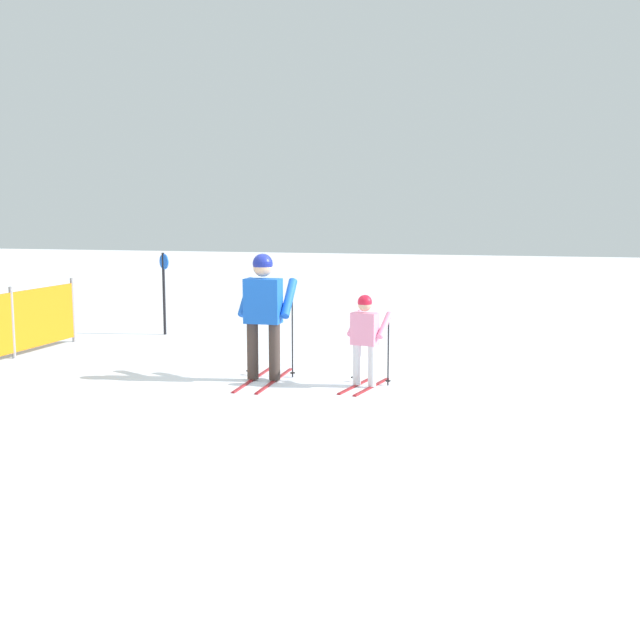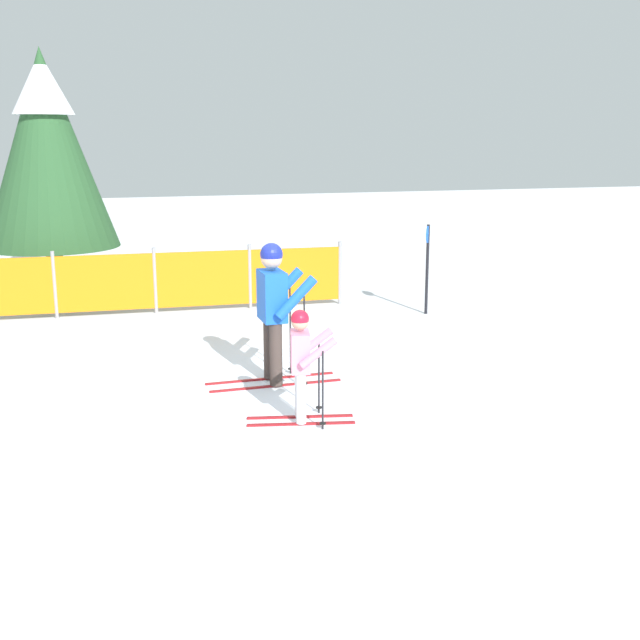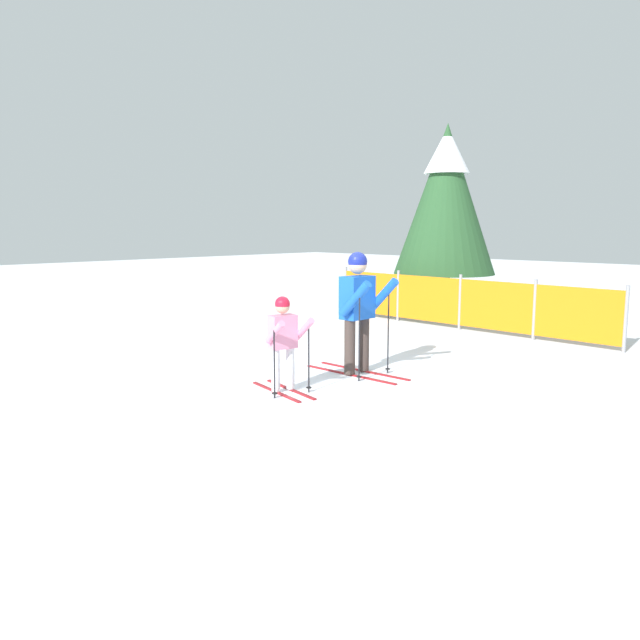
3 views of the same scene
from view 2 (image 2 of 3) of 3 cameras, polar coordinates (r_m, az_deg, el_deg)
name	(u,v)px [view 2 (image 2 of 3)]	position (r m, az deg, el deg)	size (l,w,h in m)	color
ground_plane	(265,385)	(9.74, -3.90, -4.65)	(60.00, 60.00, 0.00)	white
skier_adult	(274,301)	(9.57, -3.29, 1.37)	(1.62, 0.72, 1.72)	maroon
skier_child	(302,357)	(8.33, -1.28, -2.62)	(1.16, 0.57, 1.21)	maroon
safety_fence	(155,281)	(13.73, -11.65, 2.75)	(6.48, 0.37, 1.11)	gray
conifer_far	(46,146)	(15.39, -18.90, 11.63)	(2.39, 2.39, 4.44)	#4C3823
trail_marker	(427,259)	(13.46, 7.64, 4.30)	(0.17, 0.25, 1.50)	black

